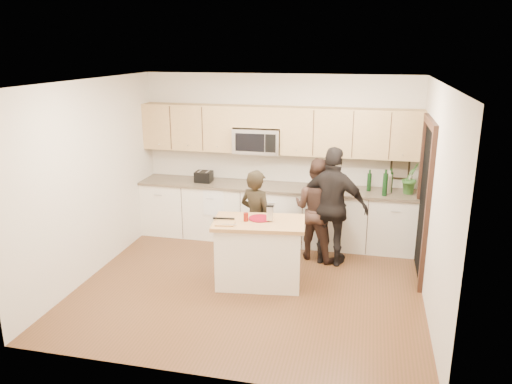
% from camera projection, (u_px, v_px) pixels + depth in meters
% --- Properties ---
extents(floor, '(4.50, 4.50, 0.00)m').
position_uv_depth(floor, '(251.00, 285.00, 6.76)').
color(floor, brown).
rests_on(floor, ground).
extents(room_shell, '(4.52, 4.02, 2.71)m').
position_uv_depth(room_shell, '(250.00, 160.00, 6.28)').
color(room_shell, beige).
rests_on(room_shell, ground).
extents(back_cabinetry, '(4.50, 0.66, 0.94)m').
position_uv_depth(back_cabinetry, '(274.00, 213.00, 8.21)').
color(back_cabinetry, white).
rests_on(back_cabinetry, ground).
extents(upper_cabinetry, '(4.50, 0.33, 0.75)m').
position_uv_depth(upper_cabinetry, '(279.00, 129.00, 7.96)').
color(upper_cabinetry, tan).
rests_on(upper_cabinetry, ground).
extents(microwave, '(0.76, 0.41, 0.40)m').
position_uv_depth(microwave, '(258.00, 141.00, 8.05)').
color(microwave, silver).
rests_on(microwave, ground).
extents(doorway, '(0.06, 1.25, 2.20)m').
position_uv_depth(doorway, '(424.00, 195.00, 6.81)').
color(doorway, black).
rests_on(doorway, ground).
extents(framed_picture, '(0.30, 0.03, 0.38)m').
position_uv_depth(framed_picture, '(400.00, 167.00, 7.84)').
color(framed_picture, black).
rests_on(framed_picture, ground).
extents(dish_towel, '(0.34, 0.60, 0.48)m').
position_uv_depth(dish_towel, '(215.00, 193.00, 8.15)').
color(dish_towel, white).
rests_on(dish_towel, ground).
extents(island, '(1.28, 0.85, 0.90)m').
position_uv_depth(island, '(259.00, 252.00, 6.69)').
color(island, white).
rests_on(island, ground).
extents(red_plate, '(0.31, 0.31, 0.02)m').
position_uv_depth(red_plate, '(260.00, 218.00, 6.64)').
color(red_plate, maroon).
rests_on(red_plate, island).
extents(box_grater, '(0.10, 0.05, 0.21)m').
position_uv_depth(box_grater, '(270.00, 213.00, 6.50)').
color(box_grater, silver).
rests_on(box_grater, red_plate).
extents(drink_glass, '(0.06, 0.06, 0.11)m').
position_uv_depth(drink_glass, '(246.00, 217.00, 6.55)').
color(drink_glass, maroon).
rests_on(drink_glass, island).
extents(cutting_board, '(0.26, 0.22, 0.02)m').
position_uv_depth(cutting_board, '(225.00, 224.00, 6.44)').
color(cutting_board, '#B07E49').
rests_on(cutting_board, island).
extents(tongs, '(0.29, 0.07, 0.02)m').
position_uv_depth(tongs, '(224.00, 218.00, 6.57)').
color(tongs, black).
rests_on(tongs, cutting_board).
extents(knife, '(0.20, 0.05, 0.01)m').
position_uv_depth(knife, '(229.00, 224.00, 6.38)').
color(knife, silver).
rests_on(knife, cutting_board).
extents(toaster, '(0.27, 0.24, 0.18)m').
position_uv_depth(toaster, '(204.00, 177.00, 8.30)').
color(toaster, black).
rests_on(toaster, back_cabinetry).
extents(bottle_cluster, '(0.68, 0.37, 0.40)m').
position_uv_depth(bottle_cluster, '(389.00, 182.00, 7.63)').
color(bottle_cluster, black).
rests_on(bottle_cluster, back_cabinetry).
extents(orchid, '(0.34, 0.34, 0.49)m').
position_uv_depth(orchid, '(411.00, 178.00, 7.59)').
color(orchid, '#386C2B').
rests_on(orchid, back_cabinetry).
extents(woman_left, '(0.62, 0.53, 1.45)m').
position_uv_depth(woman_left, '(256.00, 219.00, 7.16)').
color(woman_left, black).
rests_on(woman_left, ground).
extents(woman_center, '(0.92, 0.82, 1.56)m').
position_uv_depth(woman_center, '(317.00, 209.00, 7.44)').
color(woman_center, '#332019').
rests_on(woman_center, ground).
extents(woman_right, '(1.10, 0.65, 1.76)m').
position_uv_depth(woman_right, '(333.00, 207.00, 7.21)').
color(woman_right, black).
rests_on(woman_right, ground).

